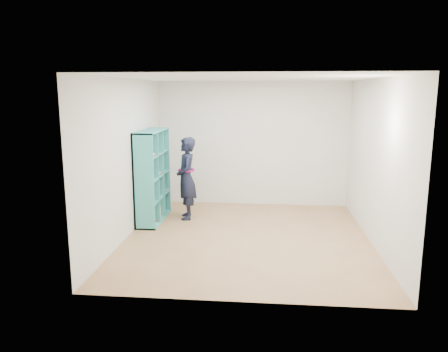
# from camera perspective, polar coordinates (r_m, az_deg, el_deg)

# --- Properties ---
(floor) EXTENTS (4.50, 4.50, 0.00)m
(floor) POSITION_cam_1_polar(r_m,az_deg,el_deg) (7.34, 3.03, -8.07)
(floor) COLOR #936643
(floor) RESTS_ON ground
(ceiling) EXTENTS (4.50, 4.50, 0.00)m
(ceiling) POSITION_cam_1_polar(r_m,az_deg,el_deg) (6.93, 3.25, 12.67)
(ceiling) COLOR white
(ceiling) RESTS_ON wall_back
(wall_left) EXTENTS (0.02, 4.50, 2.60)m
(wall_left) POSITION_cam_1_polar(r_m,az_deg,el_deg) (7.38, -12.59, 2.20)
(wall_left) COLOR silver
(wall_left) RESTS_ON floor
(wall_right) EXTENTS (0.02, 4.50, 2.60)m
(wall_right) POSITION_cam_1_polar(r_m,az_deg,el_deg) (7.22, 19.21, 1.65)
(wall_right) COLOR silver
(wall_right) RESTS_ON floor
(wall_back) EXTENTS (4.00, 0.02, 2.60)m
(wall_back) POSITION_cam_1_polar(r_m,az_deg,el_deg) (9.25, 3.74, 4.19)
(wall_back) COLOR silver
(wall_back) RESTS_ON floor
(wall_front) EXTENTS (4.00, 0.02, 2.60)m
(wall_front) POSITION_cam_1_polar(r_m,az_deg,el_deg) (4.81, 1.99, -2.20)
(wall_front) COLOR silver
(wall_front) RESTS_ON floor
(bookshelf) EXTENTS (0.37, 1.27, 1.70)m
(bookshelf) POSITION_cam_1_polar(r_m,az_deg,el_deg) (8.23, -9.49, -0.10)
(bookshelf) COLOR teal
(bookshelf) RESTS_ON floor
(person) EXTENTS (0.49, 0.64, 1.56)m
(person) POSITION_cam_1_polar(r_m,az_deg,el_deg) (8.26, -4.93, -0.30)
(person) COLOR black
(person) RESTS_ON floor
(smartphone) EXTENTS (0.06, 0.09, 0.14)m
(smartphone) POSITION_cam_1_polar(r_m,az_deg,el_deg) (8.32, -5.87, 0.46)
(smartphone) COLOR silver
(smartphone) RESTS_ON person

